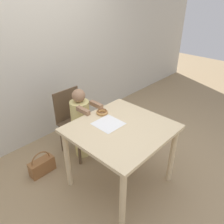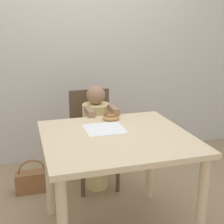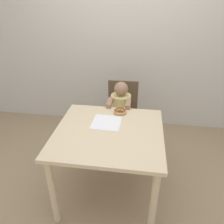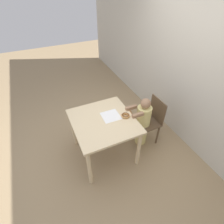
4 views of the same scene
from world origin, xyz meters
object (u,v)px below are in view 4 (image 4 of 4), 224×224
object	(u,v)px
donut	(126,115)
chair	(149,121)
handbag	(129,117)
child_figure	(143,122)

from	to	relation	value
donut	chair	bearing A→B (deg)	93.40
chair	handbag	bearing A→B (deg)	-176.28
child_figure	donut	size ratio (longest dim) A/B	7.41
child_figure	donut	xyz separation A→B (m)	(0.03, -0.37, 0.30)
chair	donut	bearing A→B (deg)	-86.60
handbag	child_figure	bearing A→B (deg)	-8.68
chair	child_figure	size ratio (longest dim) A/B	0.91
donut	handbag	distance (m)	1.02
child_figure	handbag	bearing A→B (deg)	171.32
child_figure	chair	bearing A→B (deg)	90.00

